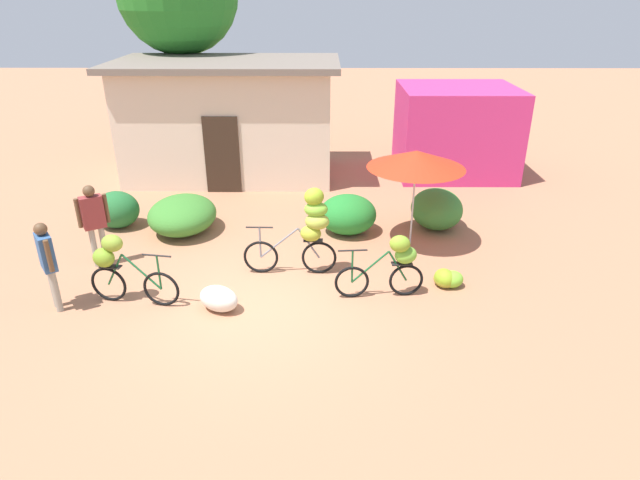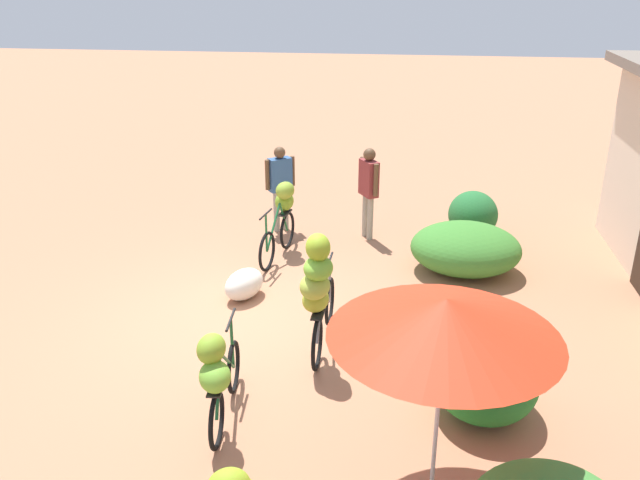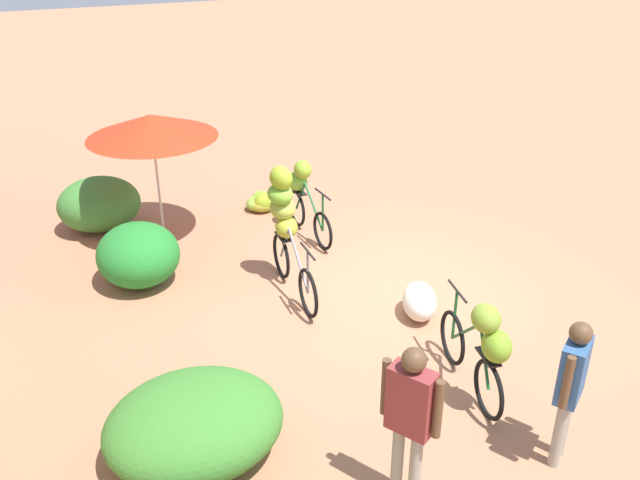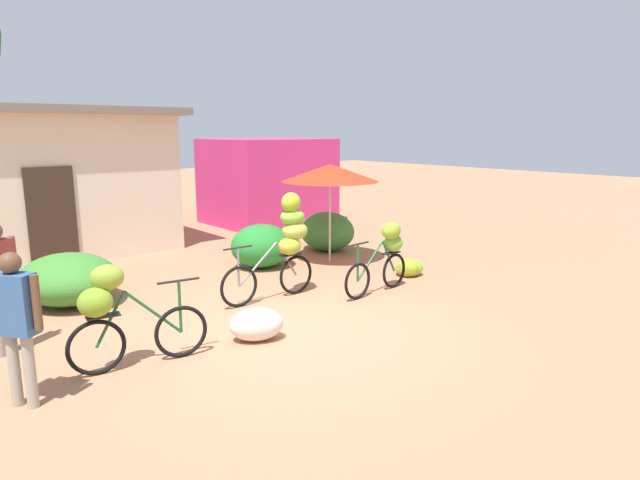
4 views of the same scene
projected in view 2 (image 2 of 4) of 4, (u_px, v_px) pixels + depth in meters
The scene contains 11 objects.
ground_plane at pixel (243, 319), 9.15m from camera, with size 60.00×60.00×0.00m, color #AB7151.
hedge_bush_front_left at pixel (473, 214), 11.80m from camera, with size 0.99×0.87×0.83m, color #246831.
hedge_bush_front_right at pixel (466, 249), 10.44m from camera, with size 1.48×1.73×0.78m, color #3C7D2D.
hedge_bush_mid at pixel (484, 378), 7.09m from camera, with size 1.25×1.15×0.86m, color #237E2D.
market_umbrella at pixel (445, 318), 5.42m from camera, with size 1.97×1.97×2.02m.
bicycle_leftmost at pixel (282, 213), 10.98m from camera, with size 1.59×0.44×1.24m.
bicycle_near_pile at pixel (318, 287), 7.85m from camera, with size 1.76×0.42×1.71m.
bicycle_center_loaded at pixel (218, 374), 6.71m from camera, with size 1.56×0.43×1.18m.
produce_sack at pixel (244, 284), 9.66m from camera, with size 0.70×0.44×0.44m, color silver.
person_vendor at pixel (280, 180), 11.87m from camera, with size 0.40×0.48×1.57m.
person_bystander at pixel (369, 184), 11.53m from camera, with size 0.50×0.38×1.64m.
Camera 2 is at (7.82, 2.12, 4.52)m, focal length 37.14 mm.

